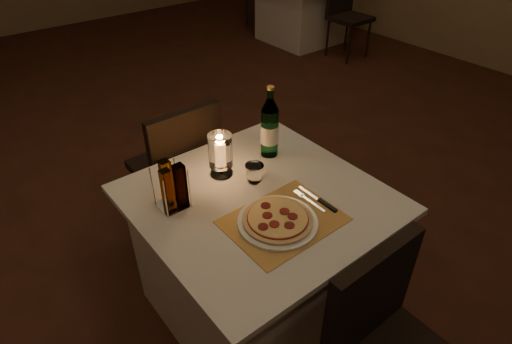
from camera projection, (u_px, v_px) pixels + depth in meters
floor at (214, 227)px, 2.77m from camera, size 8.00×10.00×0.02m
main_table at (259, 256)px, 2.05m from camera, size 1.00×1.00×0.74m
chair_near at (387, 340)px, 1.49m from camera, size 0.42×0.42×0.90m
chair_far at (179, 161)px, 2.40m from camera, size 0.42×0.42×0.90m
placemat at (283, 220)px, 1.71m from camera, size 0.45×0.34×0.00m
plate at (278, 222)px, 1.69m from camera, size 0.32×0.32×0.01m
pizza at (278, 219)px, 1.68m from camera, size 0.28×0.28×0.02m
fork at (307, 199)px, 1.81m from camera, size 0.02×0.18×0.00m
knife at (323, 203)px, 1.79m from camera, size 0.02×0.22×0.01m
tumbler at (254, 173)px, 1.91m from camera, size 0.08×0.08×0.08m
water_bottle at (270, 128)px, 2.03m from camera, size 0.09×0.09×0.36m
hurricane_candle at (220, 152)px, 1.90m from camera, size 0.11×0.11×0.21m
cruet_caddy at (172, 188)px, 1.73m from camera, size 0.12×0.12×0.21m
neighbor_table_right at (302, 11)px, 5.55m from camera, size 1.00×1.00×0.74m
neighbor_chair_ra at (346, 9)px, 5.00m from camera, size 0.42×0.42×0.90m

